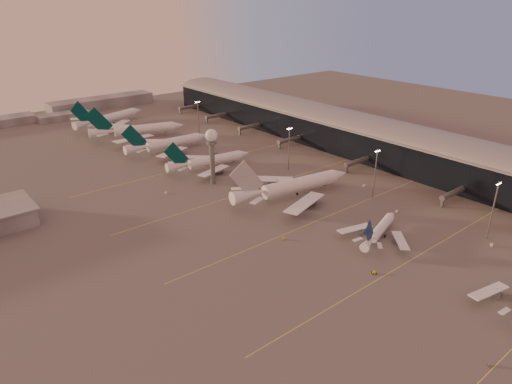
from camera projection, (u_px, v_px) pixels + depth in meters
ground at (404, 292)px, 152.89m from camera, size 700.00×700.00×0.00m
taxiway_markings at (337, 211)px, 210.10m from camera, size 180.00×185.25×0.02m
terminal at (355, 134)px, 289.70m from camera, size 57.00×362.00×23.04m
radar_tower at (212, 146)px, 232.63m from camera, size 6.40×6.40×31.10m
mast_a at (493, 208)px, 181.25m from camera, size 3.60×0.56×25.00m
mast_b at (375, 172)px, 218.52m from camera, size 3.60×0.56×25.00m
mast_c at (289, 147)px, 254.62m from camera, size 3.60×0.56×25.00m
mast_d at (198, 117)px, 317.30m from camera, size 3.60×0.56×25.00m
distant_horizon at (72, 109)px, 383.53m from camera, size 165.00×37.50×9.00m
narrowbody_mid at (379, 231)px, 185.92m from camera, size 36.16×28.38×14.63m
widebody_white at (293, 189)px, 223.88m from camera, size 68.14×54.24×24.06m
greentail_a at (210, 163)px, 260.98m from camera, size 52.74×42.36×19.19m
greentail_b at (168, 145)px, 290.29m from camera, size 58.21×46.98×21.13m
greentail_c at (138, 132)px, 316.98m from camera, size 63.85×50.83×23.85m
greentail_d at (110, 120)px, 347.62m from camera, size 62.18×49.45×23.35m
gsv_truck_a at (491, 362)px, 122.26m from camera, size 4.96×3.92×1.92m
gsv_catering_a at (492, 241)px, 180.09m from camera, size 5.64×3.66×4.27m
gsv_tug_mid at (374, 273)px, 162.67m from camera, size 3.79×3.40×0.93m
gsv_truck_b at (397, 210)px, 208.58m from camera, size 5.42×2.31×2.14m
gsv_truck_c at (284, 237)px, 185.49m from camera, size 5.53×4.86×2.20m
gsv_catering_b at (365, 183)px, 236.34m from camera, size 5.32×2.69×4.28m
gsv_tug_far at (240, 194)px, 226.85m from camera, size 3.64×3.84×0.95m
gsv_truck_d at (165, 192)px, 228.40m from camera, size 2.04×5.07×2.02m
gsv_tug_hangar at (215, 153)px, 286.42m from camera, size 3.54×2.41×0.94m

